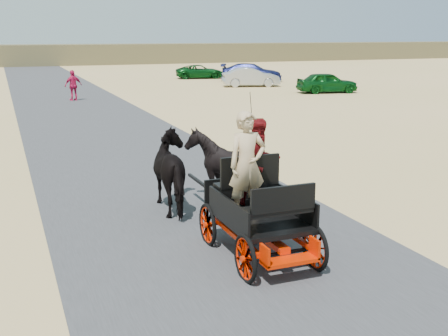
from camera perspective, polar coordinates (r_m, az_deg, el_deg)
name	(u,v)px	position (r m, az deg, el deg)	size (l,w,h in m)	color
ground	(218,239)	(10.60, -0.64, -7.19)	(140.00, 140.00, 0.00)	tan
road	(218,238)	(10.60, -0.64, -7.17)	(6.00, 140.00, 0.01)	#38383A
ridge_far	(30,55)	(71.39, -19.14, 10.79)	(140.00, 6.00, 2.40)	brown
carriage	(258,236)	(9.74, 3.50, -6.87)	(1.30, 2.40, 0.72)	black
horse_left	(176,172)	(12.10, -4.87, -0.40)	(0.91, 2.01, 1.70)	black
horse_right	(224,167)	(12.45, -0.02, 0.05)	(1.37, 1.54, 1.70)	black
driver_man	(247,165)	(9.34, 2.37, 0.32)	(0.66, 0.43, 1.80)	tan
passenger_woman	(260,162)	(10.06, 3.69, 0.61)	(0.77, 0.60, 1.58)	#660C0F
pedestrian	(73,85)	(33.17, -15.06, 8.11)	(1.01, 0.42, 1.73)	#BD1547
car_a	(327,83)	(36.96, 10.43, 8.54)	(1.55, 3.85, 1.31)	#0C4C19
car_b	(251,77)	(40.74, 2.74, 9.21)	(1.42, 4.07, 1.34)	#B2B2B7
car_c	(251,72)	(45.25, 2.81, 9.68)	(1.96, 4.82, 1.40)	navy
car_d	(200,72)	(48.14, -2.44, 9.76)	(1.87, 4.06, 1.13)	#0C4C19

